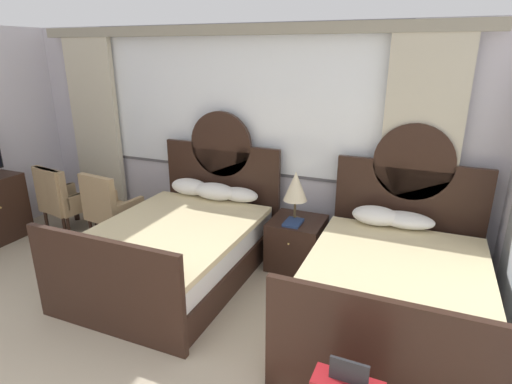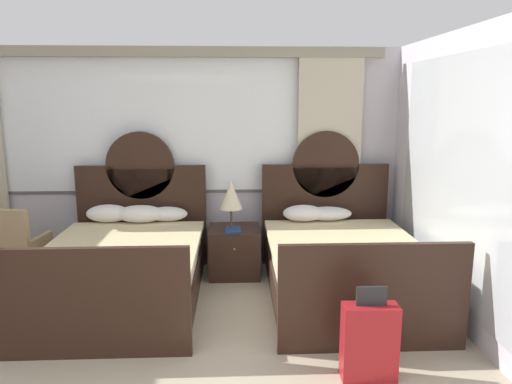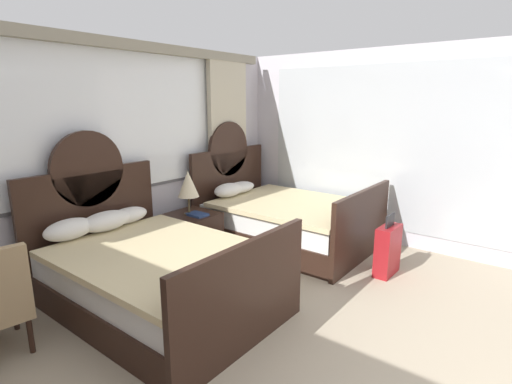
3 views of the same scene
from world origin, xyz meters
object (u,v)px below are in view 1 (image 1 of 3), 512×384
object	(u,v)px
armchair_by_window_left	(109,207)
nightstand_between_beds	(297,243)
bed_near_mirror	(394,288)
armchair_by_window_centre	(63,199)
bed_near_window	(180,244)
armchair_by_window_right	(62,198)
book_on_nightstand	(293,223)
table_lamp_on_nightstand	(296,187)

from	to	relation	value
armchair_by_window_left	nightstand_between_beds	bearing A→B (deg)	7.23
bed_near_mirror	armchair_by_window_centre	distance (m)	4.39
bed_near_window	armchair_by_window_right	distance (m)	2.15
book_on_nightstand	armchair_by_window_left	xyz separation A→B (m)	(-2.43, -0.19, -0.10)
book_on_nightstand	table_lamp_on_nightstand	bearing A→B (deg)	100.71
table_lamp_on_nightstand	armchair_by_window_right	bearing A→B (deg)	-174.54
armchair_by_window_centre	armchair_by_window_right	bearing A→B (deg)	175.60
nightstand_between_beds	bed_near_mirror	bearing A→B (deg)	-31.03
bed_near_mirror	book_on_nightstand	xyz separation A→B (m)	(-1.15, 0.57, 0.23)
armchair_by_window_left	armchair_by_window_right	distance (m)	0.82
table_lamp_on_nightstand	armchair_by_window_left	size ratio (longest dim) A/B	0.61
bed_near_window	armchair_by_window_right	bearing A→B (deg)	170.16
table_lamp_on_nightstand	bed_near_mirror	bearing A→B (deg)	-30.31
armchair_by_window_centre	table_lamp_on_nightstand	bearing A→B (deg)	5.54
bed_near_mirror	nightstand_between_beds	size ratio (longest dim) A/B	3.66
nightstand_between_beds	armchair_by_window_left	size ratio (longest dim) A/B	0.66
book_on_nightstand	armchair_by_window_left	world-z (taller)	armchair_by_window_left
armchair_by_window_left	armchair_by_window_centre	size ratio (longest dim) A/B	1.00
bed_near_window	armchair_by_window_right	xyz separation A→B (m)	(-2.12, 0.37, 0.12)
nightstand_between_beds	armchair_by_window_right	xyz separation A→B (m)	(-3.26, -0.31, 0.20)
bed_near_mirror	book_on_nightstand	size ratio (longest dim) A/B	8.71
bed_near_mirror	armchair_by_window_left	world-z (taller)	bed_near_mirror
armchair_by_window_centre	armchair_by_window_right	world-z (taller)	same
armchair_by_window_centre	armchair_by_window_right	xyz separation A→B (m)	(-0.02, 0.00, 0.00)
armchair_by_window_centre	armchair_by_window_left	bearing A→B (deg)	0.02
bed_near_window	armchair_by_window_centre	xyz separation A→B (m)	(-2.09, 0.37, 0.12)
bed_near_window	nightstand_between_beds	bearing A→B (deg)	30.55
bed_near_window	nightstand_between_beds	xyz separation A→B (m)	(1.14, 0.67, -0.08)
nightstand_between_beds	table_lamp_on_nightstand	xyz separation A→B (m)	(-0.03, 0.00, 0.68)
bed_near_window	table_lamp_on_nightstand	size ratio (longest dim) A/B	3.97
table_lamp_on_nightstand	book_on_nightstand	size ratio (longest dim) A/B	2.19
bed_near_window	table_lamp_on_nightstand	bearing A→B (deg)	31.35
bed_near_mirror	armchair_by_window_left	bearing A→B (deg)	174.01
nightstand_between_beds	table_lamp_on_nightstand	distance (m)	0.68
book_on_nightstand	nightstand_between_beds	bearing A→B (deg)	84.30
nightstand_between_beds	book_on_nightstand	bearing A→B (deg)	-95.70
book_on_nightstand	armchair_by_window_right	size ratio (longest dim) A/B	0.28
nightstand_between_beds	armchair_by_window_left	bearing A→B (deg)	-172.77
armchair_by_window_left	table_lamp_on_nightstand	bearing A→B (deg)	7.35
book_on_nightstand	armchair_by_window_right	world-z (taller)	armchair_by_window_right
bed_near_window	nightstand_between_beds	distance (m)	1.33
nightstand_between_beds	book_on_nightstand	size ratio (longest dim) A/B	2.38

